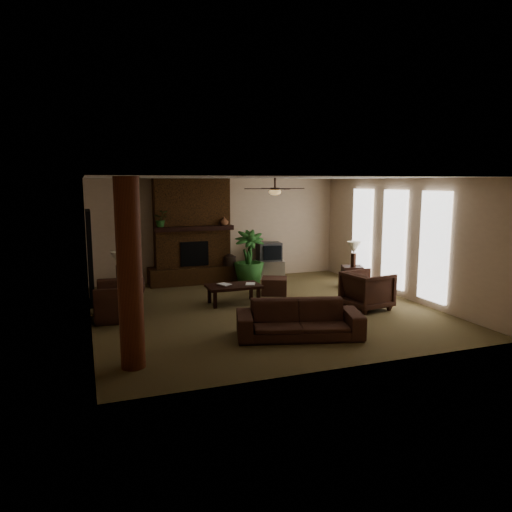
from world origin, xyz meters
name	(u,v)px	position (x,y,z in m)	size (l,w,h in m)	color
room_shell	(262,245)	(0.00, 0.00, 1.40)	(7.00, 7.00, 7.00)	brown
fireplace	(192,240)	(-0.80, 3.22, 1.16)	(2.40, 0.70, 2.80)	#4E2D14
windows	(394,239)	(3.45, 0.20, 1.35)	(0.08, 3.65, 2.35)	white
log_column	(130,274)	(-2.95, -2.40, 1.40)	(0.36, 0.36, 2.80)	brown
doorway	(90,257)	(-3.44, 1.80, 1.05)	(0.10, 1.00, 2.10)	black
ceiling_fan	(275,190)	(0.40, 0.30, 2.53)	(1.35, 1.35, 0.37)	#301D15
sofa	(299,314)	(-0.05, -1.98, 0.43)	(2.19, 0.64, 0.85)	#3E241A
armchair_left	(121,295)	(-2.91, 0.34, 0.48)	(1.10, 0.72, 0.96)	#3E241A
armchair_right	(367,288)	(2.14, -0.74, 0.45)	(0.87, 0.82, 0.90)	#3E241A
coffee_table	(234,287)	(-0.44, 0.65, 0.37)	(1.20, 0.70, 0.43)	black
ottoman	(274,286)	(0.77, 1.21, 0.20)	(0.60, 0.60, 0.40)	#3E241A
tv_stand	(269,269)	(1.39, 3.11, 0.25)	(0.85, 0.50, 0.50)	silver
tv	(269,252)	(1.36, 3.07, 0.76)	(0.69, 0.58, 0.52)	#333335
floor_vase	(230,266)	(0.17, 2.97, 0.43)	(0.34, 0.34, 0.77)	#30221B
floor_plant	(249,269)	(0.58, 2.55, 0.40)	(0.80, 1.43, 0.80)	#265622
side_table_left	(122,292)	(-2.80, 1.47, 0.28)	(0.50, 0.50, 0.55)	black
lamp_left	(119,261)	(-2.85, 1.41, 1.00)	(0.45, 0.45, 0.65)	#301D15
side_table_right	(352,277)	(2.96, 1.24, 0.28)	(0.50, 0.50, 0.55)	black
lamp_right	(354,249)	(2.96, 1.19, 1.00)	(0.42, 0.42, 0.65)	#301D15
mantel_plant	(161,221)	(-1.66, 3.02, 1.72)	(0.38, 0.42, 0.33)	#265622
mantel_vase	(224,221)	(0.01, 2.93, 1.67)	(0.22, 0.23, 0.22)	brown
book_a	(221,279)	(-0.74, 0.67, 0.57)	(0.22, 0.03, 0.29)	#999999
book_b	(246,278)	(-0.17, 0.61, 0.58)	(0.21, 0.02, 0.29)	#999999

